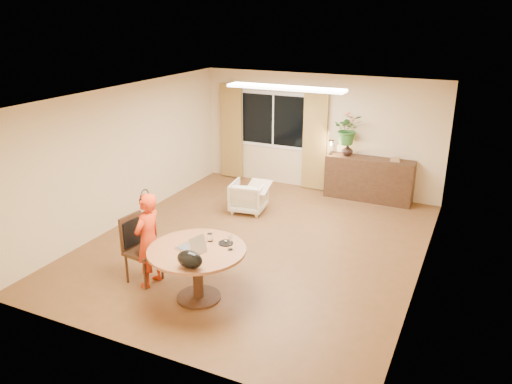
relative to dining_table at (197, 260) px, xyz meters
The scene contains 24 objects.
floor 2.05m from the dining_table, 89.81° to the left, with size 6.50×6.50×0.00m, color brown.
ceiling 2.79m from the dining_table, 89.81° to the left, with size 6.50×6.50×0.00m, color white.
wall_back 5.25m from the dining_table, 89.93° to the left, with size 5.50×5.50×0.00m, color beige.
wall_left 3.44m from the dining_table, 144.48° to the left, with size 6.50×6.50×0.00m, color beige.
wall_right 3.45m from the dining_table, 35.39° to the left, with size 6.50×6.50×0.00m, color beige.
window 5.38m from the dining_table, 101.90° to the left, with size 1.70×0.03×1.30m.
curtain_left 5.57m from the dining_table, 112.74° to the left, with size 0.55×0.08×2.25m, color brown.
curtain_right 5.14m from the dining_table, 90.49° to the left, with size 0.55×0.08×2.25m, color brown.
ceiling_panel 3.71m from the dining_table, 89.88° to the left, with size 2.20×0.35×0.05m, color white.
dining_table is the anchor object (origin of this frame).
dining_chair 1.00m from the dining_table, behind, with size 0.50×0.45×1.04m, color black, non-canonical shape.
child 0.86m from the dining_table, behind, with size 0.35×0.53×1.44m, color #B80E0F.
laptop 0.31m from the dining_table, 142.89° to the right, with size 0.39×0.26×0.26m, color #B7B7BC, non-canonical shape.
tumbler 0.37m from the dining_table, 81.67° to the left, with size 0.08×0.08×0.12m, color white, non-canonical shape.
wine_glass 0.54m from the dining_table, 22.18° to the left, with size 0.07×0.07×0.21m, color white, non-canonical shape.
pot_lid 0.46m from the dining_table, 47.95° to the left, with size 0.21×0.21×0.03m, color white, non-canonical shape.
handbag 0.61m from the dining_table, 67.31° to the right, with size 0.36×0.21×0.24m, color black, non-canonical shape.
armchair 3.39m from the dining_table, 103.75° to the left, with size 0.67×0.69×0.62m, color beige.
throw 3.31m from the dining_table, 99.94° to the left, with size 0.45×0.55×0.03m, color beige, non-canonical shape.
sideboard 5.13m from the dining_table, 75.88° to the left, with size 1.86×0.45×0.93m, color black.
vase 5.04m from the dining_table, 81.50° to the left, with size 0.24×0.24×0.25m, color black.
bouquet 5.10m from the dining_table, 81.67° to the left, with size 0.59×0.51×0.66m, color #3B6E29.
book_stack 5.28m from the dining_table, 70.44° to the left, with size 0.20×0.15×0.08m, color #8A6246, non-canonical shape.
desk_lamp 4.96m from the dining_table, 85.43° to the left, with size 0.13×0.13×0.33m, color black, non-canonical shape.
Camera 1 is at (3.36, -7.21, 3.87)m, focal length 35.00 mm.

